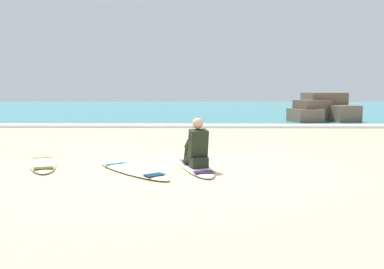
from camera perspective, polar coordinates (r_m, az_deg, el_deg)
name	(u,v)px	position (r m, az deg, el deg)	size (l,w,h in m)	color
ground_plane	(186,168)	(8.75, -0.73, -4.36)	(80.00, 80.00, 0.00)	beige
sea	(195,109)	(31.34, 0.36, 3.32)	(80.00, 28.00, 0.10)	teal
breaking_foam	(192,126)	(17.67, 0.03, 1.14)	(80.00, 0.90, 0.11)	white
surfboard_main	(196,167)	(8.65, 0.53, -4.25)	(0.97, 2.34, 0.08)	silver
surfer_seated	(197,148)	(8.44, 0.65, -1.75)	(0.53, 0.77, 0.95)	black
surfboard_spare_near	(132,170)	(8.37, -7.80, -4.65)	(1.90, 2.19, 0.08)	#EFE5C6
surfboard_spare_far	(43,164)	(9.51, -18.96, -3.63)	(1.30, 2.29, 0.08)	#EFE5C6
rock_outcrop_distant	(322,111)	(20.67, 16.63, 2.97)	(3.13, 2.71, 1.37)	brown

